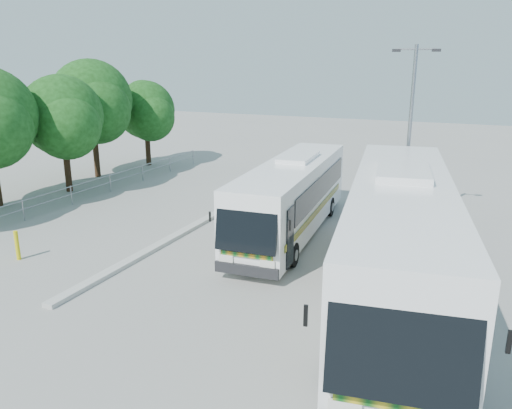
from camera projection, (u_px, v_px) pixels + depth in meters
The scene contains 10 objects.
ground at pixel (213, 253), 19.14m from camera, with size 100.00×100.00×0.00m, color gray.
kerb_divider at pixel (190, 228), 21.78m from camera, with size 0.40×16.00×0.15m, color #B2B2AD.
railing at pixel (85, 186), 26.41m from camera, with size 0.06×22.00×1.00m.
tree_far_c at pixel (63, 116), 27.26m from camera, with size 4.97×4.69×6.49m.
tree_far_d at pixel (92, 100), 30.82m from camera, with size 5.62×5.30×7.33m.
tree_far_e at pixel (146, 110), 34.75m from camera, with size 4.54×4.28×5.92m.
coach_main at pixel (292, 195), 20.91m from camera, with size 3.13×11.20×3.07m.
coach_adjacent at pixel (399, 238), 14.68m from camera, with size 4.83×13.81×3.76m.
lamppost at pixel (410, 130), 21.07m from camera, with size 1.89×0.57×7.77m.
bollard at pixel (17, 245), 18.37m from camera, with size 0.16×0.16×1.11m, color #D2C00C.
Camera 1 is at (8.88, -15.63, 7.01)m, focal length 35.00 mm.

